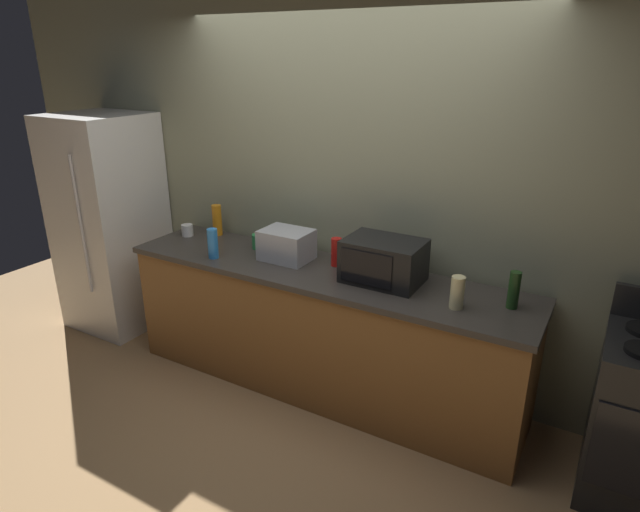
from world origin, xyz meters
name	(u,v)px	position (x,y,z in m)	size (l,w,h in m)	color
ground_plane	(290,416)	(0.00, 0.00, 0.00)	(8.00, 8.00, 0.00)	#A87F51
back_wall	(350,191)	(0.00, 0.81, 1.35)	(6.40, 0.10, 2.70)	gray
counter_run	(320,330)	(0.00, 0.40, 0.45)	(2.84, 0.64, 0.90)	brown
refrigerator	(110,223)	(-2.05, 0.40, 0.90)	(0.72, 0.73, 1.80)	white
microwave	(383,261)	(0.43, 0.45, 1.04)	(0.48, 0.35, 0.27)	black
toaster_oven	(287,245)	(-0.30, 0.46, 1.01)	(0.34, 0.26, 0.21)	#B7BABF
bottle_wine	(514,290)	(1.21, 0.46, 1.01)	(0.06, 0.06, 0.22)	#1E3F19
bottle_hand_soap	(457,292)	(0.94, 0.30, 0.99)	(0.08, 0.08, 0.19)	beige
bottle_spray_cleaner	(213,244)	(-0.76, 0.22, 1.01)	(0.07, 0.07, 0.21)	#338CE5
bottle_dish_soap	(217,220)	(-1.07, 0.63, 1.02)	(0.07, 0.07, 0.24)	orange
bottle_hot_sauce	(336,252)	(0.05, 0.53, 1.00)	(0.07, 0.07, 0.19)	red
mug_white	(187,230)	(-1.26, 0.49, 0.94)	(0.09, 0.09, 0.09)	white
mug_green	(258,241)	(-0.60, 0.54, 0.95)	(0.09, 0.09, 0.11)	#2D8C47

